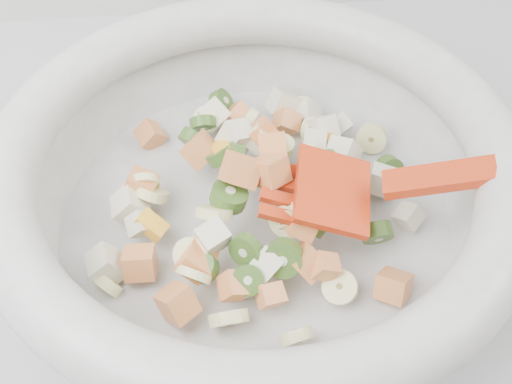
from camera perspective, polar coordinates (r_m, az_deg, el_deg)
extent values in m
cylinder|color=silver|center=(0.52, 0.00, -2.85)|extent=(0.33, 0.33, 0.02)
torus|color=silver|center=(0.47, 0.00, 3.01)|extent=(0.40, 0.40, 0.04)
cylinder|color=#FFFEAA|center=(0.45, -5.55, -7.32)|extent=(0.03, 0.03, 0.03)
cylinder|color=#FFFEAA|center=(0.47, -3.73, -1.84)|extent=(0.04, 0.03, 0.03)
cylinder|color=#FFFEAA|center=(0.46, 2.57, -2.69)|extent=(0.03, 0.03, 0.03)
cylinder|color=#FFFEAA|center=(0.47, 2.64, -2.10)|extent=(0.02, 0.03, 0.02)
cylinder|color=#FFFEAA|center=(0.53, 2.01, 4.10)|extent=(0.03, 0.03, 0.01)
cylinder|color=#FFFEAA|center=(0.56, 5.01, 5.43)|extent=(0.02, 0.03, 0.03)
cylinder|color=#FFFEAA|center=(0.46, -5.76, -5.55)|extent=(0.04, 0.03, 0.03)
cylinder|color=#FFFEAA|center=(0.57, 10.26, 4.70)|extent=(0.03, 0.02, 0.03)
cylinder|color=#FFFEAA|center=(0.59, 4.15, 7.29)|extent=(0.04, 0.03, 0.02)
cylinder|color=#FFFEAA|center=(0.48, -13.05, -7.98)|extent=(0.03, 0.03, 0.03)
cylinder|color=#FFFEAA|center=(0.56, -0.67, 6.34)|extent=(0.03, 0.03, 0.03)
cylinder|color=#FFFEAA|center=(0.46, 7.47, -8.41)|extent=(0.03, 0.03, 0.02)
cylinder|color=#FFFEAA|center=(0.44, 3.60, -12.69)|extent=(0.03, 0.02, 0.03)
cylinder|color=#FFFEAA|center=(0.51, -9.86, 0.82)|extent=(0.03, 0.01, 0.03)
cylinder|color=#FFFEAA|center=(0.44, -2.44, -11.17)|extent=(0.04, 0.03, 0.03)
cylinder|color=#FFFEAA|center=(0.51, -9.27, -0.08)|extent=(0.04, 0.04, 0.03)
cylinder|color=#FFFEAA|center=(0.57, -4.44, 6.44)|extent=(0.03, 0.03, 0.03)
cylinder|color=#FFFEAA|center=(0.51, 5.11, 2.85)|extent=(0.02, 0.03, 0.04)
cube|color=gold|center=(0.45, 6.08, -6.58)|extent=(0.02, 0.02, 0.02)
cube|color=gold|center=(0.46, 4.57, -6.20)|extent=(0.03, 0.03, 0.04)
cube|color=gold|center=(0.47, -10.28, -6.22)|extent=(0.02, 0.03, 0.03)
cube|color=gold|center=(0.45, -1.95, -8.33)|extent=(0.02, 0.02, 0.03)
cube|color=gold|center=(0.57, 2.73, 6.21)|extent=(0.03, 0.02, 0.03)
cube|color=gold|center=(0.45, -7.00, -9.80)|extent=(0.03, 0.04, 0.03)
cube|color=gold|center=(0.51, -10.20, 0.38)|extent=(0.03, 0.03, 0.03)
cube|color=gold|center=(0.47, 12.13, -8.18)|extent=(0.03, 0.03, 0.03)
cube|color=gold|center=(0.53, -5.00, 3.75)|extent=(0.04, 0.03, 0.04)
cube|color=gold|center=(0.46, 4.21, -2.89)|extent=(0.03, 0.03, 0.03)
cube|color=gold|center=(0.57, -9.37, 5.03)|extent=(0.03, 0.03, 0.03)
cube|color=gold|center=(0.58, -1.77, 6.84)|extent=(0.03, 0.03, 0.03)
cube|color=gold|center=(0.52, 0.73, 5.10)|extent=(0.03, 0.03, 0.04)
cube|color=gold|center=(0.49, 5.11, 0.61)|extent=(0.03, 0.03, 0.03)
cube|color=gold|center=(0.52, 8.24, 1.34)|extent=(0.03, 0.03, 0.03)
cube|color=gold|center=(0.45, 1.31, -9.19)|extent=(0.02, 0.02, 0.02)
cube|color=gold|center=(0.47, 4.37, -1.82)|extent=(0.03, 0.03, 0.03)
cube|color=gold|center=(0.47, 1.25, 1.87)|extent=(0.03, 0.04, 0.03)
cube|color=gold|center=(0.46, -5.31, -6.14)|extent=(0.03, 0.03, 0.03)
cube|color=gold|center=(0.47, -1.38, 1.97)|extent=(0.04, 0.03, 0.04)
cube|color=gold|center=(0.50, 1.52, 3.72)|extent=(0.02, 0.03, 0.03)
cylinder|color=#63AA38|center=(0.49, -1.89, 2.76)|extent=(0.02, 0.03, 0.03)
cylinder|color=#63AA38|center=(0.49, 10.70, -3.55)|extent=(0.03, 0.02, 0.03)
cylinder|color=#63AA38|center=(0.45, -0.81, -7.83)|extent=(0.03, 0.03, 0.03)
cylinder|color=#63AA38|center=(0.52, 5.85, 2.72)|extent=(0.04, 0.02, 0.04)
cylinder|color=#63AA38|center=(0.45, -0.89, -5.21)|extent=(0.03, 0.02, 0.03)
cylinder|color=#63AA38|center=(0.45, 2.48, -5.89)|extent=(0.04, 0.03, 0.03)
cylinder|color=#63AA38|center=(0.47, -2.42, -0.40)|extent=(0.04, 0.04, 0.02)
cylinder|color=#63AA38|center=(0.55, 11.73, 2.04)|extent=(0.03, 0.02, 0.03)
cylinder|color=#63AA38|center=(0.47, 4.83, -2.75)|extent=(0.03, 0.03, 0.03)
cylinder|color=#63AA38|center=(0.51, -3.01, 3.39)|extent=(0.04, 0.04, 0.03)
cylinder|color=#63AA38|center=(0.55, -5.64, 4.68)|extent=(0.03, 0.03, 0.03)
cylinder|color=#63AA38|center=(0.46, -4.80, -6.65)|extent=(0.03, 0.03, 0.02)
cylinder|color=#63AA38|center=(0.54, -1.06, 4.71)|extent=(0.02, 0.04, 0.03)
cylinder|color=#63AA38|center=(0.59, -3.06, 7.90)|extent=(0.03, 0.04, 0.03)
cylinder|color=#63AA38|center=(0.56, -4.75, 6.08)|extent=(0.03, 0.02, 0.03)
cube|color=beige|center=(0.53, 7.73, 3.38)|extent=(0.04, 0.03, 0.04)
cube|color=beige|center=(0.55, 7.86, 3.63)|extent=(0.02, 0.03, 0.02)
cube|color=beige|center=(0.54, 5.29, 4.73)|extent=(0.02, 0.03, 0.03)
cube|color=beige|center=(0.59, 4.45, 6.87)|extent=(0.03, 0.03, 0.03)
cube|color=beige|center=(0.46, 1.11, -6.31)|extent=(0.03, 0.03, 0.03)
cube|color=beige|center=(0.57, 7.47, 5.90)|extent=(0.02, 0.03, 0.03)
cube|color=beige|center=(0.48, -13.10, -6.31)|extent=(0.03, 0.03, 0.03)
cube|color=beige|center=(0.55, 5.96, 5.66)|extent=(0.03, 0.03, 0.03)
cube|color=beige|center=(0.57, -3.82, 6.83)|extent=(0.03, 0.04, 0.03)
cube|color=beige|center=(0.51, -11.11, -1.17)|extent=(0.03, 0.03, 0.03)
cube|color=beige|center=(0.53, 11.13, 1.02)|extent=(0.03, 0.03, 0.03)
cube|color=beige|center=(0.49, -10.25, -2.82)|extent=(0.02, 0.02, 0.03)
cube|color=beige|center=(0.52, 13.37, -2.13)|extent=(0.03, 0.03, 0.03)
cube|color=beige|center=(0.59, 2.46, 7.83)|extent=(0.03, 0.03, 0.04)
cube|color=beige|center=(0.52, -1.81, 4.83)|extent=(0.04, 0.03, 0.03)
cube|color=beige|center=(0.52, 0.21, 4.76)|extent=(0.03, 0.03, 0.03)
cube|color=beige|center=(0.46, -3.89, -4.04)|extent=(0.03, 0.03, 0.03)
cube|color=yellow|center=(0.52, -2.89, 3.58)|extent=(0.02, 0.03, 0.03)
cube|color=yellow|center=(0.54, 6.21, 3.71)|extent=(0.03, 0.03, 0.02)
cube|color=yellow|center=(0.49, -9.26, -2.94)|extent=(0.03, 0.03, 0.02)
cube|color=red|center=(0.47, 6.84, 0.10)|extent=(0.07, 0.08, 0.03)
cube|color=red|center=(0.49, 2.23, 2.13)|extent=(0.03, 0.01, 0.02)
cube|color=red|center=(0.48, 2.14, 0.80)|extent=(0.03, 0.01, 0.02)
cube|color=red|center=(0.47, 2.05, -0.59)|extent=(0.03, 0.01, 0.02)
cube|color=red|center=(0.46, 1.95, -2.04)|extent=(0.03, 0.01, 0.02)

